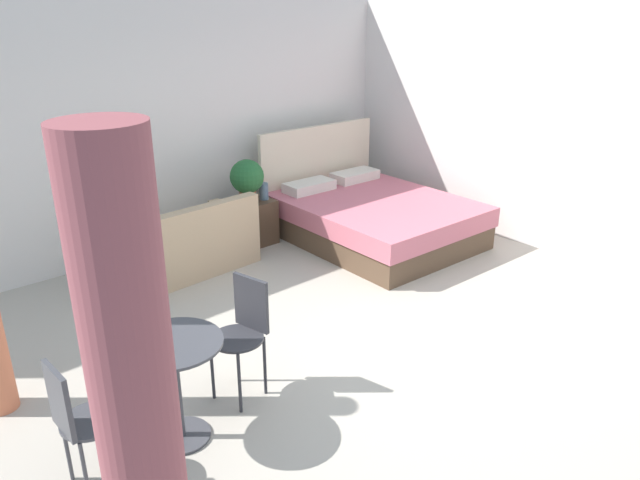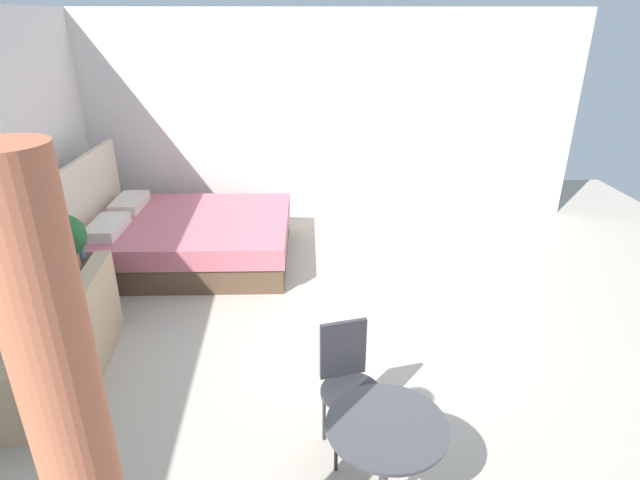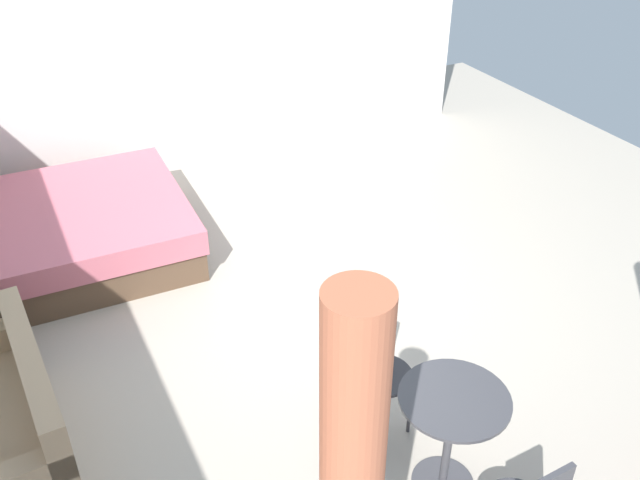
# 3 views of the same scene
# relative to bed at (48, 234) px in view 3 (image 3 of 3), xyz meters

# --- Properties ---
(ground_plane) EXTENTS (8.95, 9.59, 0.02)m
(ground_plane) POSITION_rel_bed_xyz_m (-1.66, -1.83, -0.30)
(ground_plane) COLOR #B2A899
(wall_right) EXTENTS (0.12, 6.59, 2.75)m
(wall_right) POSITION_rel_bed_xyz_m (1.32, -1.83, 1.09)
(wall_right) COLOR silver
(wall_right) RESTS_ON ground
(bed) EXTENTS (1.88, 2.32, 1.24)m
(bed) POSITION_rel_bed_xyz_m (0.00, 0.00, 0.00)
(bed) COLOR brown
(bed) RESTS_ON ground
(balcony_table) EXTENTS (0.64, 0.64, 0.73)m
(balcony_table) POSITION_rel_bed_xyz_m (-3.58, -1.72, 0.22)
(balcony_table) COLOR #3F3F44
(balcony_table) RESTS_ON ground
(cafe_chair_near_couch) EXTENTS (0.46, 0.46, 0.90)m
(cafe_chair_near_couch) POSITION_rel_bed_xyz_m (-2.95, -1.58, 0.27)
(cafe_chair_near_couch) COLOR #2D2D33
(cafe_chair_near_couch) RESTS_ON ground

